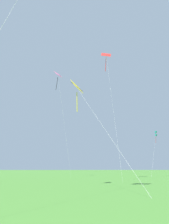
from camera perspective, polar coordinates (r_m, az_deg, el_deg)
name	(u,v)px	position (r m, az deg, el deg)	size (l,w,h in m)	color
kite_red_high	(106,60)	(41.48, 5.22, 12.27)	(1.84, 11.04, 21.09)	red
kite_teal_box	(156,134)	(50.84, 16.64, -5.07)	(4.08, 7.69, 8.95)	teal
kite_pink_low	(58,79)	(50.24, -6.36, 7.80)	(3.98, 5.34, 21.24)	pink
kite_yellow_diamond	(78,92)	(24.44, -1.62, 4.77)	(4.61, 11.40, 10.51)	yellow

